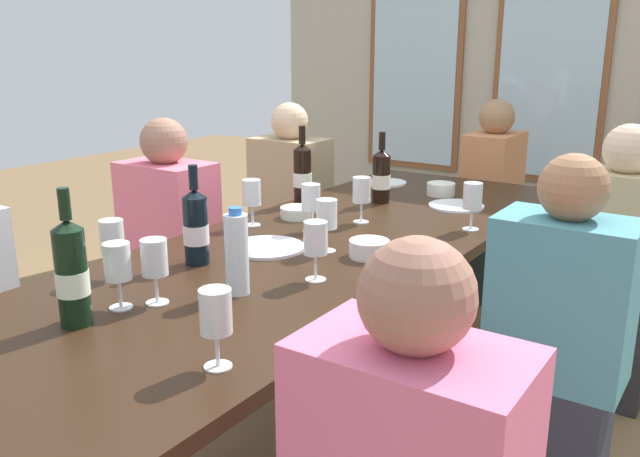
% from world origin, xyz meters
% --- Properties ---
extents(ground_plane, '(12.00, 12.00, 0.00)m').
position_xyz_m(ground_plane, '(0.00, 0.00, 0.00)').
color(ground_plane, brown).
extents(back_wall_with_windows, '(4.12, 0.10, 2.90)m').
position_xyz_m(back_wall_with_windows, '(0.00, 2.64, 1.45)').
color(back_wall_with_windows, '#B9B39F').
rests_on(back_wall_with_windows, ground).
extents(dining_table, '(0.92, 2.64, 0.74)m').
position_xyz_m(dining_table, '(0.00, 0.00, 0.67)').
color(dining_table, '#301E11').
rests_on(dining_table, ground).
extents(white_plate_0, '(0.23, 0.23, 0.01)m').
position_xyz_m(white_plate_0, '(0.18, 0.72, 0.74)').
color(white_plate_0, white).
rests_on(white_plate_0, dining_table).
extents(white_plate_1, '(0.26, 0.26, 0.01)m').
position_xyz_m(white_plate_1, '(-0.11, -0.17, 0.74)').
color(white_plate_1, white).
rests_on(white_plate_1, dining_table).
extents(white_plate_2, '(0.21, 0.21, 0.01)m').
position_xyz_m(white_plate_2, '(-0.29, 0.97, 0.74)').
color(white_plate_2, white).
rests_on(white_plate_2, dining_table).
extents(wine_bottle_0, '(0.08, 0.08, 0.30)m').
position_xyz_m(wine_bottle_0, '(-0.12, 0.62, 0.85)').
color(wine_bottle_0, black).
rests_on(wine_bottle_0, dining_table).
extents(wine_bottle_1, '(0.08, 0.08, 0.34)m').
position_xyz_m(wine_bottle_1, '(-0.11, -0.91, 0.87)').
color(wine_bottle_1, black).
rests_on(wine_bottle_1, dining_table).
extents(wine_bottle_2, '(0.08, 0.08, 0.33)m').
position_xyz_m(wine_bottle_2, '(-0.38, 0.42, 0.87)').
color(wine_bottle_2, black).
rests_on(wine_bottle_2, dining_table).
extents(wine_bottle_3, '(0.08, 0.08, 0.31)m').
position_xyz_m(wine_bottle_3, '(-0.19, -0.41, 0.86)').
color(wine_bottle_3, black).
rests_on(wine_bottle_3, dining_table).
extents(tasting_bowl_0, '(0.13, 0.13, 0.05)m').
position_xyz_m(tasting_bowl_0, '(0.22, -0.06, 0.77)').
color(tasting_bowl_0, white).
rests_on(tasting_bowl_0, dining_table).
extents(tasting_bowl_1, '(0.12, 0.12, 0.05)m').
position_xyz_m(tasting_bowl_1, '(0.04, 0.90, 0.77)').
color(tasting_bowl_1, white).
rests_on(tasting_bowl_1, dining_table).
extents(tasting_bowl_2, '(0.13, 0.13, 0.04)m').
position_xyz_m(tasting_bowl_2, '(-0.26, 0.21, 0.76)').
color(tasting_bowl_2, white).
rests_on(tasting_bowl_2, dining_table).
extents(water_bottle, '(0.06, 0.06, 0.24)m').
position_xyz_m(water_bottle, '(0.08, -0.53, 0.85)').
color(water_bottle, white).
rests_on(water_bottle, dining_table).
extents(wine_glass_0, '(0.07, 0.07, 0.17)m').
position_xyz_m(wine_glass_0, '(-0.11, 0.08, 0.86)').
color(wine_glass_0, white).
rests_on(wine_glass_0, dining_table).
extents(wine_glass_1, '(0.07, 0.07, 0.17)m').
position_xyz_m(wine_glass_1, '(0.36, 0.43, 0.86)').
color(wine_glass_1, white).
rests_on(wine_glass_1, dining_table).
extents(wine_glass_2, '(0.07, 0.07, 0.17)m').
position_xyz_m(wine_glass_2, '(-0.02, 0.29, 0.86)').
color(wine_glass_2, white).
rests_on(wine_glass_2, dining_table).
extents(wine_glass_3, '(0.07, 0.07, 0.17)m').
position_xyz_m(wine_glass_3, '(0.20, -0.33, 0.86)').
color(wine_glass_3, white).
rests_on(wine_glass_3, dining_table).
extents(wine_glass_4, '(0.07, 0.07, 0.17)m').
position_xyz_m(wine_glass_4, '(-0.10, -0.78, 0.86)').
color(wine_glass_4, white).
rests_on(wine_glass_4, dining_table).
extents(wine_glass_5, '(0.07, 0.07, 0.17)m').
position_xyz_m(wine_glass_5, '(-0.33, 0.03, 0.86)').
color(wine_glass_5, white).
rests_on(wine_glass_5, dining_table).
extents(wine_glass_6, '(0.07, 0.07, 0.17)m').
position_xyz_m(wine_glass_6, '(-0.29, -0.64, 0.86)').
color(wine_glass_6, white).
rests_on(wine_glass_6, dining_table).
extents(wine_glass_7, '(0.07, 0.07, 0.17)m').
position_xyz_m(wine_glass_7, '(-0.05, -0.71, 0.86)').
color(wine_glass_7, white).
rests_on(wine_glass_7, dining_table).
extents(wine_glass_8, '(0.07, 0.07, 0.17)m').
position_xyz_m(wine_glass_8, '(0.07, -0.09, 0.86)').
color(wine_glass_8, white).
rests_on(wine_glass_8, dining_table).
extents(wine_glass_9, '(0.07, 0.07, 0.17)m').
position_xyz_m(wine_glass_9, '(0.33, -0.88, 0.86)').
color(wine_glass_9, white).
rests_on(wine_glass_9, dining_table).
extents(seated_person_0, '(0.38, 0.24, 1.11)m').
position_xyz_m(seated_person_0, '(-0.79, 0.89, 0.53)').
color(seated_person_0, '#243639').
rests_on(seated_person_0, ground).
extents(seated_person_1, '(0.38, 0.24, 1.11)m').
position_xyz_m(seated_person_1, '(0.79, 0.86, 0.53)').
color(seated_person_1, '#2D2B2C').
rests_on(seated_person_1, ground).
extents(seated_person_4, '(0.38, 0.24, 1.11)m').
position_xyz_m(seated_person_4, '(-0.79, 0.04, 0.53)').
color(seated_person_4, '#212F34').
rests_on(seated_person_4, ground).
extents(seated_person_5, '(0.38, 0.24, 1.11)m').
position_xyz_m(seated_person_5, '(0.79, 0.04, 0.53)').
color(seated_person_5, '#2E3241').
rests_on(seated_person_5, ground).
extents(seated_person_6, '(0.24, 0.38, 1.11)m').
position_xyz_m(seated_person_6, '(0.00, 1.67, 0.53)').
color(seated_person_6, '#273733').
rests_on(seated_person_6, ground).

